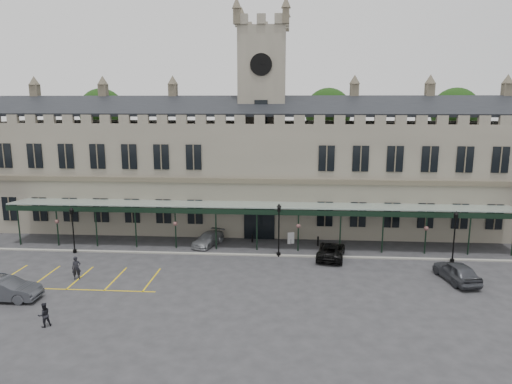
# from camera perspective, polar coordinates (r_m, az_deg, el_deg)

# --- Properties ---
(ground) EXTENTS (140.00, 140.00, 0.00)m
(ground) POSITION_cam_1_polar(r_m,az_deg,el_deg) (38.12, -0.65, -10.65)
(ground) COLOR #2A2A2C
(station_building) EXTENTS (60.00, 10.36, 17.30)m
(station_building) POSITION_cam_1_polar(r_m,az_deg,el_deg) (51.84, 0.77, 2.62)
(station_building) COLOR slate
(station_building) RESTS_ON ground
(clock_tower) EXTENTS (5.60, 5.60, 24.80)m
(clock_tower) POSITION_cam_1_polar(r_m,az_deg,el_deg) (51.36, 0.80, 9.98)
(clock_tower) COLOR slate
(clock_tower) RESTS_ON ground
(canopy) EXTENTS (50.00, 4.10, 4.30)m
(canopy) POSITION_cam_1_polar(r_m,az_deg,el_deg) (44.42, 0.13, -4.19)
(canopy) COLOR #8C9E93
(canopy) RESTS_ON ground
(kerb) EXTENTS (60.00, 0.40, 0.12)m
(kerb) POSITION_cam_1_polar(r_m,az_deg,el_deg) (43.24, -0.05, -7.88)
(kerb) COLOR gray
(kerb) RESTS_ON ground
(parking_markings) EXTENTS (16.00, 6.00, 0.01)m
(parking_markings) POSITION_cam_1_polar(r_m,az_deg,el_deg) (40.34, -21.41, -10.20)
(parking_markings) COLOR gold
(parking_markings) RESTS_ON ground
(tree_behind_left) EXTENTS (6.00, 6.00, 16.00)m
(tree_behind_left) POSITION_cam_1_polar(r_m,az_deg,el_deg) (65.24, -18.67, 9.39)
(tree_behind_left) COLOR #332314
(tree_behind_left) RESTS_ON ground
(tree_behind_mid) EXTENTS (6.00, 6.00, 16.00)m
(tree_behind_mid) POSITION_cam_1_polar(r_m,az_deg,el_deg) (60.50, 8.99, 9.74)
(tree_behind_mid) COLOR #332314
(tree_behind_mid) RESTS_ON ground
(tree_behind_right) EXTENTS (6.00, 6.00, 16.00)m
(tree_behind_right) POSITION_cam_1_polar(r_m,az_deg,el_deg) (63.87, 23.63, 9.03)
(tree_behind_right) COLOR #332314
(tree_behind_right) RESTS_ON ground
(lamp_post_left) EXTENTS (0.43, 0.43, 4.52)m
(lamp_post_left) POSITION_cam_1_polar(r_m,az_deg,el_deg) (46.62, -21.93, -3.93)
(lamp_post_left) COLOR black
(lamp_post_left) RESTS_ON ground
(lamp_post_mid) EXTENTS (0.48, 0.48, 5.06)m
(lamp_post_mid) POSITION_cam_1_polar(r_m,az_deg,el_deg) (42.26, 2.87, -4.17)
(lamp_post_mid) COLOR black
(lamp_post_mid) RESTS_ON ground
(lamp_post_right) EXTENTS (0.45, 0.45, 4.76)m
(lamp_post_right) POSITION_cam_1_polar(r_m,az_deg,el_deg) (44.35, 23.58, -4.61)
(lamp_post_right) COLOR black
(lamp_post_right) RESTS_ON ground
(traffic_cone) EXTENTS (0.39, 0.39, 0.63)m
(traffic_cone) POSITION_cam_1_polar(r_m,az_deg,el_deg) (42.51, 22.87, -8.77)
(traffic_cone) COLOR #FF6908
(traffic_cone) RESTS_ON ground
(sign_board) EXTENTS (0.68, 0.24, 1.20)m
(sign_board) POSITION_cam_1_polar(r_m,az_deg,el_deg) (46.68, 4.38, -5.78)
(sign_board) COLOR black
(sign_board) RESTS_ON ground
(bollard_left) EXTENTS (0.15, 0.15, 0.87)m
(bollard_left) POSITION_cam_1_polar(r_m,az_deg,el_deg) (47.08, -0.48, -5.80)
(bollard_left) COLOR black
(bollard_left) RESTS_ON ground
(bollard_right) EXTENTS (0.17, 0.17, 0.96)m
(bollard_right) POSITION_cam_1_polar(r_m,az_deg,el_deg) (46.36, 7.75, -6.11)
(bollard_right) COLOR black
(bollard_right) RESTS_ON ground
(car_left_b) EXTENTS (5.08, 1.84, 1.67)m
(car_left_b) POSITION_cam_1_polar(r_m,az_deg,el_deg) (38.43, -28.93, -10.59)
(car_left_b) COLOR #3B3D43
(car_left_b) RESTS_ON ground
(car_taxi) EXTENTS (3.18, 4.74, 1.28)m
(car_taxi) POSITION_cam_1_polar(r_m,az_deg,el_deg) (46.36, -6.00, -5.86)
(car_taxi) COLOR #909397
(car_taxi) RESTS_ON ground
(car_van) EXTENTS (3.19, 5.40, 1.41)m
(car_van) POSITION_cam_1_polar(r_m,az_deg,el_deg) (43.01, 9.36, -7.23)
(car_van) COLOR black
(car_van) RESTS_ON ground
(car_right_a) EXTENTS (2.84, 5.10, 1.64)m
(car_right_a) POSITION_cam_1_polar(r_m,az_deg,el_deg) (40.44, 23.79, -9.09)
(car_right_a) COLOR #3B3D43
(car_right_a) RESTS_ON ground
(person_a) EXTENTS (0.83, 0.75, 1.91)m
(person_a) POSITION_cam_1_polar(r_m,az_deg,el_deg) (40.21, -21.54, -8.82)
(person_a) COLOR black
(person_a) RESTS_ON ground
(person_b) EXTENTS (0.98, 0.98, 1.61)m
(person_b) POSITION_cam_1_polar(r_m,az_deg,el_deg) (33.08, -24.96, -13.75)
(person_b) COLOR black
(person_b) RESTS_ON ground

